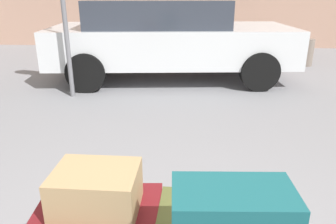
{
  "coord_description": "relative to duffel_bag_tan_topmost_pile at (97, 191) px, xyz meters",
  "views": [
    {
      "loc": [
        0.16,
        -1.18,
        1.59
      ],
      "look_at": [
        0.0,
        1.2,
        0.69
      ],
      "focal_mm": 35.08,
      "sensor_mm": 36.0,
      "label": 1
    }
  ],
  "objects": [
    {
      "name": "parked_car",
      "position": [
        0.03,
        4.78,
        0.07
      ],
      "size": [
        4.44,
        2.23,
        1.42
      ],
      "color": "silver",
      "rests_on": "ground_plane"
    },
    {
      "name": "duffel_bag_tan_topmost_pile",
      "position": [
        0.0,
        0.0,
        0.0
      ],
      "size": [
        0.4,
        0.31,
        0.21
      ],
      "primitive_type": "cube",
      "rotation": [
        0.0,
        0.0,
        -0.01
      ],
      "color": "#9E7F56",
      "rests_on": "suitcase_maroon_front_right"
    },
    {
      "name": "bollard_kerb_near",
      "position": [
        2.98,
        6.05,
        -0.4
      ],
      "size": [
        0.27,
        0.27,
        0.58
      ],
      "primitive_type": "cylinder",
      "color": "#72665B",
      "rests_on": "ground_plane"
    }
  ]
}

